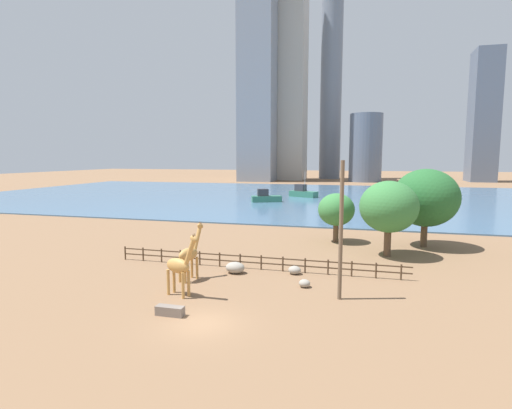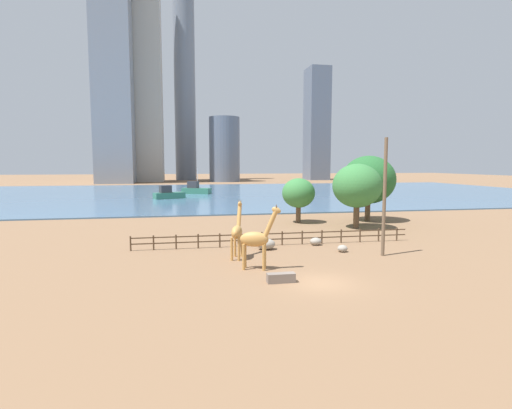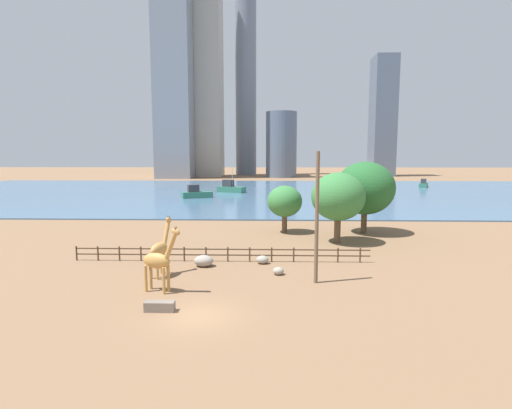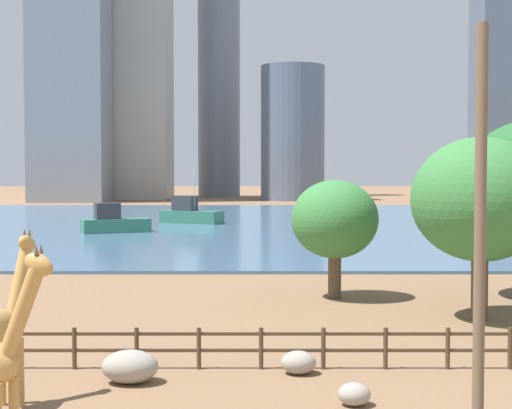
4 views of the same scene
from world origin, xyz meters
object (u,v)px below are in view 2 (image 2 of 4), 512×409
object	(u,v)px
boulder_by_pole	(342,248)
tree_left_large	(357,186)
tree_center_broad	(368,180)
boat_sailboat	(168,194)
giraffe_tall	(237,232)
boulder_small	(316,241)
giraffe_companion	(257,239)
tree_right_tall	(299,193)
boulder_near_fence	(266,244)
boat_tug	(196,189)
feeding_trough	(281,278)
utility_pole	(384,197)
boat_ferry	(367,185)

from	to	relation	value
boulder_by_pole	tree_left_large	bearing A→B (deg)	60.47
tree_center_broad	boat_sailboat	world-z (taller)	tree_center_broad
giraffe_tall	boulder_small	size ratio (longest dim) A/B	4.32
boulder_by_pole	boat_sailboat	size ratio (longest dim) A/B	0.13
tree_center_broad	giraffe_companion	bearing A→B (deg)	-131.67
boulder_by_pole	tree_right_tall	xyz separation A→B (m)	(1.20, 17.18, 3.49)
boulder_small	tree_left_large	xyz separation A→B (m)	(7.91, 8.48, 4.61)
boulder_small	giraffe_companion	bearing A→B (deg)	-133.46
boulder_by_pole	boat_sailboat	distance (m)	56.81
boulder_near_fence	boat_tug	distance (m)	65.35
tree_left_large	boat_tug	bearing A→B (deg)	106.59
boulder_near_fence	feeding_trough	world-z (taller)	boulder_near_fence
giraffe_companion	tree_right_tall	world-z (taller)	tree_right_tall
giraffe_tall	tree_left_large	xyz separation A→B (m)	(15.79, 12.23, 2.81)
giraffe_tall	boulder_by_pole	size ratio (longest dim) A/B	5.34
utility_pole	boat_ferry	xyz separation A→B (m)	(41.07, 86.56, -3.79)
boulder_by_pole	tree_center_broad	bearing A→B (deg)	57.99
tree_left_large	boat_ferry	size ratio (longest dim) A/B	1.29
tree_right_tall	boat_ferry	distance (m)	79.82
boat_tug	tree_right_tall	bearing A→B (deg)	-52.39
tree_right_tall	boat_ferry	xyz separation A→B (m)	(42.58, 67.46, -2.76)
giraffe_tall	giraffe_companion	world-z (taller)	giraffe_companion
feeding_trough	tree_right_tall	bearing A→B (deg)	70.95
tree_left_large	boat_ferry	distance (m)	81.99
tree_center_broad	giraffe_tall	bearing A→B (deg)	-138.30
boulder_near_fence	tree_left_large	distance (m)	16.60
boulder_near_fence	boulder_by_pole	distance (m)	6.62
giraffe_companion	feeding_trough	distance (m)	4.02
giraffe_companion	feeding_trough	world-z (taller)	giraffe_companion
tree_left_large	boat_sailboat	distance (m)	48.63
boat_tug	boulder_by_pole	bearing A→B (deg)	-56.53
boulder_small	boulder_by_pole	bearing A→B (deg)	-67.91
giraffe_tall	boat_sailboat	world-z (taller)	giraffe_tall
giraffe_companion	tree_center_broad	size ratio (longest dim) A/B	0.55
tree_right_tall	utility_pole	bearing A→B (deg)	-85.50
giraffe_tall	boat_sailboat	distance (m)	55.46
boulder_small	feeding_trough	world-z (taller)	boulder_small
utility_pole	boat_tug	size ratio (longest dim) A/B	1.30
boulder_by_pole	tree_center_broad	distance (m)	20.92
utility_pole	feeding_trough	distance (m)	12.42
giraffe_companion	tree_left_large	size ratio (longest dim) A/B	0.62
boulder_near_fence	feeding_trough	size ratio (longest dim) A/B	0.91
tree_right_tall	boat_sailboat	distance (m)	41.21
boulder_near_fence	tree_right_tall	world-z (taller)	tree_right_tall
boulder_near_fence	tree_left_large	xyz separation A→B (m)	(12.86, 9.50, 4.48)
giraffe_tall	boat_sailboat	bearing A→B (deg)	25.32
feeding_trough	boat_tug	bearing A→B (deg)	92.01
utility_pole	tree_right_tall	distance (m)	19.18
giraffe_companion	utility_pole	size ratio (longest dim) A/B	0.49
utility_pole	tree_center_broad	size ratio (longest dim) A/B	1.12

